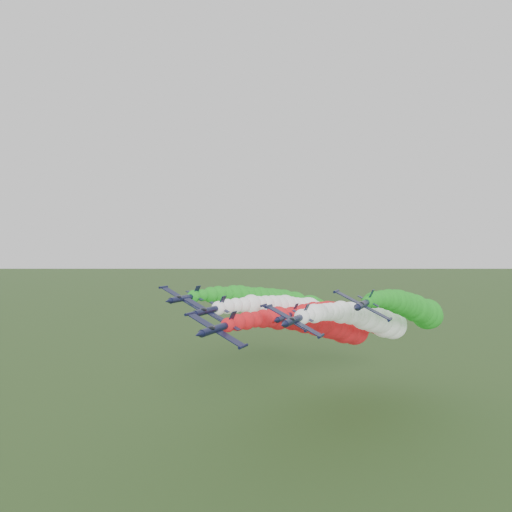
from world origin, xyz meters
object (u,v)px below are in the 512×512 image
object	(u,v)px
jet_inner_left	(314,313)
jet_outer_right	(415,309)
jet_inner_right	(374,319)
jet_lead	(330,325)
jet_trail	(357,317)
jet_outer_left	(290,305)

from	to	relation	value
jet_inner_left	jet_outer_right	bearing A→B (deg)	20.09
jet_inner_left	jet_inner_right	world-z (taller)	jet_inner_left
jet_lead	jet_trail	xyz separation A→B (m)	(1.95, 24.51, -1.11)
jet_lead	jet_inner_left	distance (m)	10.82
jet_lead	jet_inner_right	distance (m)	14.32
jet_outer_left	jet_trail	distance (m)	21.00
jet_lead	jet_inner_right	world-z (taller)	jet_inner_right
jet_inner_left	jet_inner_right	xyz separation A→B (m)	(16.25, 2.69, -1.17)
jet_lead	jet_outer_right	size ratio (longest dim) A/B	1.00
jet_lead	jet_inner_left	world-z (taller)	jet_inner_left
jet_outer_right	jet_trail	world-z (taller)	jet_outer_right
jet_inner_right	jet_outer_right	size ratio (longest dim) A/B	1.00
jet_inner_right	jet_outer_right	world-z (taller)	jet_outer_right
jet_outer_right	jet_outer_left	bearing A→B (deg)	-178.28
jet_lead	jet_outer_right	xyz separation A→B (m)	(19.48, 17.81, 2.99)
jet_inner_right	jet_trail	distance (m)	15.61
jet_inner_left	jet_trail	world-z (taller)	jet_inner_left
jet_outer_left	jet_lead	bearing A→B (deg)	-44.16
jet_lead	jet_outer_left	size ratio (longest dim) A/B	1.00
jet_outer_left	jet_outer_right	bearing A→B (deg)	1.72
jet_lead	jet_trail	size ratio (longest dim) A/B	1.00
jet_trail	jet_outer_right	bearing A→B (deg)	-20.91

